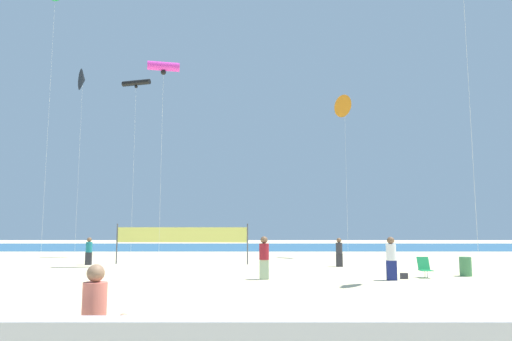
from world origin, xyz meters
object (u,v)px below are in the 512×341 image
Objects in this scene: beach_handbag at (402,276)px; kite_black_tube at (134,83)px; kite_orange_delta at (343,107)px; kite_black_delta at (81,80)px; mother_figure at (92,314)px; beachgoer_maroon_shirt at (262,256)px; beachgoer_charcoal_shirt at (337,251)px; beachgoer_white_shirt at (389,257)px; beachgoer_teal_shirt at (87,250)px; volleyball_net at (180,236)px; kite_magenta_tube at (161,67)px; trash_barrel at (463,266)px; folding_beach_chair at (422,267)px.

beach_handbag is 24.94m from kite_black_tube.
kite_orange_delta is 20.79m from kite_black_delta.
mother_figure is 12.86m from beachgoer_maroon_shirt.
beachgoer_charcoal_shirt is 0.89× the size of beachgoer_white_shirt.
beachgoer_white_shirt reaches higher than beachgoer_teal_shirt.
beachgoer_maroon_shirt is 18.67m from kite_orange_delta.
volleyball_net is 0.67× the size of kite_magenta_tube.
beachgoer_maroon_shirt is at bearing -48.37° from kite_magenta_tube.
beachgoer_teal_shirt is (-7.28, 20.00, -0.02)m from mother_figure.
kite_black_delta is at bearing 132.26° from kite_magenta_tube.
beachgoer_teal_shirt is 0.89× the size of beachgoer_white_shirt.
beachgoer_maroon_shirt is 9.25m from trash_barrel.
trash_barrel is at bearing -25.80° from volleyball_net.
kite_orange_delta is at bearing 51.81° from beachgoer_charcoal_shirt.
volleyball_net reaches higher than beach_handbag.
kite_black_delta is at bearing 142.43° from beach_handbag.
trash_barrel is at bearing -77.93° from kite_orange_delta.
kite_orange_delta reaches higher than beachgoer_teal_shirt.
kite_magenta_tube is 9.01m from kite_black_tube.
kite_orange_delta is at bearing -150.88° from beachgoer_teal_shirt.
beachgoer_white_shirt is at bearing -165.19° from folding_beach_chair.
mother_figure is 5.28× the size of beach_handbag.
volleyball_net is 13.43m from beach_handbag.
kite_black_tube reaches higher than folding_beach_chair.
mother_figure is 22.16m from kite_magenta_tube.
beach_handbag is (10.81, -7.83, -1.51)m from volleyball_net.
kite_black_tube is at bearing 137.28° from beach_handbag.
beachgoer_maroon_shirt is (-4.31, -6.23, 0.12)m from beachgoer_charcoal_shirt.
kite_magenta_tube is at bearing -125.43° from volleyball_net.
kite_magenta_tube is at bearing 118.99° from mother_figure.
kite_black_tube is at bearing 114.99° from kite_magenta_tube.
beachgoer_charcoal_shirt is at bearing -11.33° from volleyball_net.
beachgoer_maroon_shirt reaches higher than mother_figure.
volleyball_net is 0.54× the size of kite_black_delta.
kite_orange_delta reaches higher than kite_magenta_tube.
kite_orange_delta reaches higher than folding_beach_chair.
kite_black_delta reaches higher than folding_beach_chair.
kite_magenta_tube is at bearing -148.07° from kite_orange_delta.
beachgoer_maroon_shirt is 13.85m from kite_magenta_tube.
kite_orange_delta is (-2.76, 12.90, 10.83)m from trash_barrel.
beachgoer_teal_shirt is 17.31m from beachgoer_white_shirt.
beachgoer_teal_shirt is 5.42m from volleyball_net.
trash_barrel is 2.77× the size of beach_handbag.
trash_barrel is 0.06× the size of kite_black_delta.
beach_handbag is at bearing -37.57° from kite_black_delta.
kite_black_delta reaches higher than mother_figure.
trash_barrel is at bearing -35.41° from kite_black_tube.
volleyball_net is at bearing 115.50° from mother_figure.
mother_figure is 16.59m from folding_beach_chair.
kite_black_delta reaches higher than beach_handbag.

